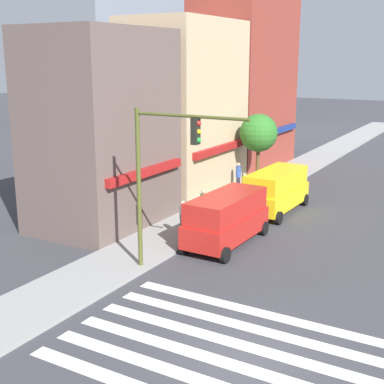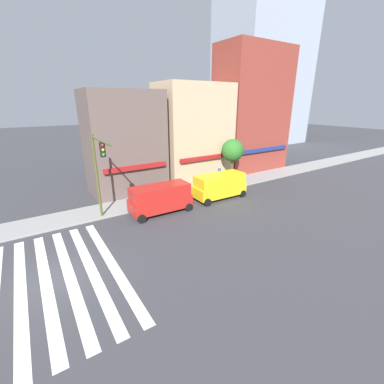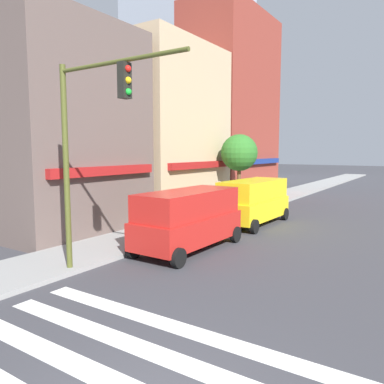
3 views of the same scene
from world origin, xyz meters
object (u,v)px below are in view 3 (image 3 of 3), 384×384
(traffic_signal, at_px, (88,133))
(pedestrian_green_top, at_px, (171,212))
(van_red, at_px, (189,217))
(pedestrian_grey_coat, at_px, (141,220))
(street_tree, at_px, (239,153))
(pedestrian_blue_shirt, at_px, (220,194))
(van_yellow, at_px, (253,200))

(traffic_signal, relative_size, pedestrian_green_top, 3.66)
(van_red, distance_m, pedestrian_grey_coat, 2.05)
(traffic_signal, distance_m, street_tree, 14.60)
(pedestrian_blue_shirt, distance_m, street_tree, 2.96)
(pedestrian_grey_coat, height_order, street_tree, street_tree)
(pedestrian_grey_coat, bearing_deg, traffic_signal, 8.41)
(van_red, relative_size, van_yellow, 1.00)
(van_red, relative_size, street_tree, 1.05)
(van_red, bearing_deg, van_yellow, 1.08)
(traffic_signal, distance_m, pedestrian_grey_coat, 5.22)
(traffic_signal, distance_m, pedestrian_blue_shirt, 14.15)
(traffic_signal, xyz_separation_m, van_yellow, (10.47, -0.65, -3.12))
(van_yellow, bearing_deg, pedestrian_blue_shirt, 52.48)
(van_red, distance_m, street_tree, 10.75)
(van_red, bearing_deg, street_tree, 16.59)
(traffic_signal, distance_m, van_yellow, 10.95)
(van_yellow, height_order, street_tree, street_tree)
(pedestrian_green_top, relative_size, street_tree, 0.37)
(pedestrian_grey_coat, relative_size, street_tree, 0.37)
(traffic_signal, bearing_deg, van_yellow, -3.54)
(van_red, distance_m, pedestrian_green_top, 2.82)
(van_red, height_order, street_tree, street_tree)
(van_red, relative_size, pedestrian_green_top, 2.85)
(pedestrian_green_top, bearing_deg, traffic_signal, 162.71)
(van_yellow, xyz_separation_m, pedestrian_blue_shirt, (2.95, 3.67, -0.21))
(van_yellow, distance_m, street_tree, 5.42)
(traffic_signal, relative_size, street_tree, 1.35)
(pedestrian_green_top, xyz_separation_m, street_tree, (8.31, 0.63, 2.65))
(van_red, distance_m, van_yellow, 6.14)
(van_red, distance_m, pedestrian_blue_shirt, 9.80)
(traffic_signal, bearing_deg, pedestrian_grey_coat, 19.22)
(van_red, height_order, pedestrian_blue_shirt, van_red)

